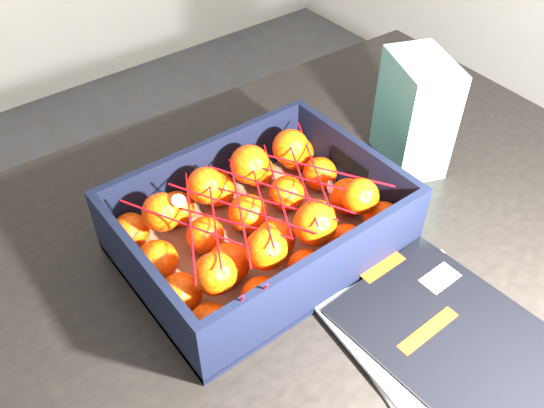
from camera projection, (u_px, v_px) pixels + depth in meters
table at (298, 261)px, 0.98m from camera, size 1.24×0.86×0.75m
magazine_stack at (446, 343)px, 0.73m from camera, size 0.27×0.34×0.02m
produce_crate at (260, 230)px, 0.85m from camera, size 0.39×0.29×0.11m
clementine_heap at (260, 220)px, 0.84m from camera, size 0.37×0.28×0.11m
mesh_net at (258, 202)px, 0.79m from camera, size 0.33×0.26×0.09m
retail_carton at (415, 113)px, 0.96m from camera, size 0.13×0.16×0.20m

